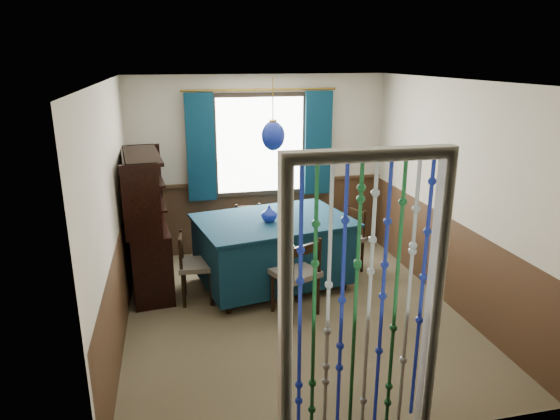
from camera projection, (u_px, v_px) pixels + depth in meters
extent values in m
plane|color=brown|center=(293.00, 313.00, 5.54)|extent=(4.00, 4.00, 0.00)
plane|color=silver|center=(295.00, 81.00, 4.80)|extent=(4.00, 4.00, 0.00)
plane|color=beige|center=(260.00, 165.00, 7.04)|extent=(3.60, 0.00, 3.60)
plane|color=beige|center=(367.00, 289.00, 3.30)|extent=(3.60, 0.00, 3.60)
plane|color=beige|center=(113.00, 216.00, 4.80)|extent=(0.00, 4.00, 4.00)
plane|color=beige|center=(451.00, 195.00, 5.54)|extent=(0.00, 4.00, 4.00)
plane|color=#3E2817|center=(261.00, 216.00, 7.24)|extent=(3.60, 0.00, 3.60)
plane|color=#3E2817|center=(360.00, 384.00, 3.54)|extent=(3.60, 0.00, 3.60)
plane|color=#3E2817|center=(122.00, 287.00, 5.03)|extent=(0.00, 4.00, 4.00)
plane|color=#3E2817|center=(443.00, 258.00, 5.76)|extent=(0.00, 4.00, 4.00)
cube|color=black|center=(260.00, 145.00, 6.90)|extent=(1.32, 0.12, 1.42)
cube|color=#0B2739|center=(273.00, 249.00, 6.07)|extent=(1.92, 1.48, 0.71)
cube|color=#0B2739|center=(273.00, 220.00, 5.97)|extent=(1.99, 1.55, 0.03)
cylinder|color=black|center=(228.00, 307.00, 5.52)|extent=(0.07, 0.07, 0.14)
cylinder|color=black|center=(343.00, 284.00, 6.08)|extent=(0.07, 0.07, 0.14)
cylinder|color=black|center=(206.00, 275.00, 6.31)|extent=(0.07, 0.07, 0.14)
cylinder|color=black|center=(310.00, 258.00, 6.87)|extent=(0.07, 0.07, 0.14)
cylinder|color=black|center=(292.00, 305.00, 5.24)|extent=(0.04, 0.04, 0.45)
cylinder|color=black|center=(318.00, 295.00, 5.44)|extent=(0.04, 0.04, 0.45)
cylinder|color=black|center=(273.00, 293.00, 5.50)|extent=(0.04, 0.04, 0.45)
cylinder|color=black|center=(299.00, 284.00, 5.71)|extent=(0.04, 0.04, 0.45)
cube|color=#5B5549|center=(295.00, 273.00, 5.40)|extent=(0.57, 0.56, 0.06)
cube|color=black|center=(306.00, 249.00, 5.16)|extent=(0.37, 0.19, 0.10)
cylinder|color=black|center=(292.00, 266.00, 5.10)|extent=(0.04, 0.04, 0.44)
cylinder|color=black|center=(319.00, 258.00, 5.30)|extent=(0.04, 0.04, 0.44)
cylinder|color=black|center=(260.00, 245.00, 6.98)|extent=(0.04, 0.04, 0.41)
cylinder|color=black|center=(238.00, 246.00, 6.92)|extent=(0.04, 0.04, 0.41)
cylinder|color=black|center=(263.00, 253.00, 6.70)|extent=(0.04, 0.04, 0.41)
cylinder|color=black|center=(240.00, 254.00, 6.64)|extent=(0.04, 0.04, 0.41)
cube|color=#5B5549|center=(250.00, 233.00, 6.74)|extent=(0.41, 0.39, 0.05)
cube|color=black|center=(248.00, 209.00, 6.80)|extent=(0.34, 0.05, 0.09)
cylinder|color=black|center=(260.00, 217.00, 6.87)|extent=(0.04, 0.04, 0.40)
cylinder|color=black|center=(237.00, 219.00, 6.81)|extent=(0.04, 0.04, 0.40)
cylinder|color=black|center=(184.00, 278.00, 5.91)|extent=(0.04, 0.04, 0.42)
cylinder|color=black|center=(184.00, 291.00, 5.60)|extent=(0.04, 0.04, 0.42)
cylinder|color=black|center=(211.00, 277.00, 5.95)|extent=(0.04, 0.04, 0.42)
cylinder|color=black|center=(211.00, 289.00, 5.64)|extent=(0.04, 0.04, 0.42)
cube|color=#5B5549|center=(196.00, 265.00, 5.70)|extent=(0.41, 0.43, 0.06)
cube|color=black|center=(180.00, 241.00, 5.59)|extent=(0.06, 0.35, 0.09)
cylinder|color=black|center=(182.00, 246.00, 5.78)|extent=(0.04, 0.04, 0.41)
cylinder|color=black|center=(181.00, 257.00, 5.47)|extent=(0.04, 0.04, 0.41)
cylinder|color=black|center=(362.00, 257.00, 6.54)|extent=(0.04, 0.04, 0.42)
cylinder|color=black|center=(346.00, 249.00, 6.81)|extent=(0.04, 0.04, 0.42)
cylinder|color=black|center=(343.00, 262.00, 6.37)|extent=(0.04, 0.04, 0.42)
cylinder|color=black|center=(327.00, 253.00, 6.65)|extent=(0.04, 0.04, 0.42)
cube|color=#5B5549|center=(345.00, 238.00, 6.52)|extent=(0.51, 0.52, 0.06)
cube|color=black|center=(356.00, 213.00, 6.51)|extent=(0.16, 0.35, 0.09)
cylinder|color=black|center=(364.00, 226.00, 6.42)|extent=(0.04, 0.04, 0.41)
cylinder|color=black|center=(348.00, 219.00, 6.69)|extent=(0.04, 0.04, 0.41)
cube|color=black|center=(149.00, 255.00, 6.06)|extent=(0.57, 1.31, 0.83)
cube|color=black|center=(142.00, 203.00, 5.24)|extent=(0.39, 0.09, 0.83)
cube|color=black|center=(146.00, 177.00, 6.38)|extent=(0.39, 0.09, 0.83)
cube|color=black|center=(141.00, 155.00, 5.69)|extent=(0.52, 1.31, 0.04)
cube|color=black|center=(126.00, 190.00, 5.77)|extent=(0.16, 1.25, 0.83)
cube|color=black|center=(147.00, 199.00, 5.85)|extent=(0.46, 1.22, 0.02)
cube|color=black|center=(145.00, 176.00, 5.77)|extent=(0.46, 1.22, 0.02)
cylinder|color=olive|center=(273.00, 107.00, 5.57)|extent=(0.01, 0.01, 0.64)
ellipsoid|color=navy|center=(273.00, 136.00, 5.67)|extent=(0.27, 0.27, 0.33)
cylinder|color=olive|center=(273.00, 121.00, 5.62)|extent=(0.08, 0.08, 0.03)
imported|color=navy|center=(269.00, 214.00, 5.85)|extent=(0.19, 0.19, 0.18)
imported|color=beige|center=(148.00, 201.00, 5.64)|extent=(0.24, 0.24, 0.05)
imported|color=beige|center=(151.00, 210.00, 6.11)|extent=(0.21, 0.21, 0.17)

